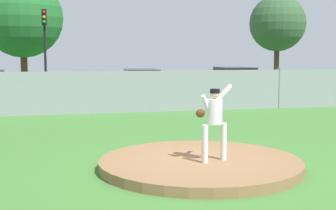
{
  "coord_description": "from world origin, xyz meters",
  "views": [
    {
      "loc": [
        -3.0,
        -9.55,
        2.49
      ],
      "look_at": [
        -0.1,
        2.62,
        1.12
      ],
      "focal_mm": 49.93,
      "sensor_mm": 36.0,
      "label": 1
    }
  ],
  "objects_px": {
    "parked_car_charcoal": "(142,86)",
    "baseball": "(222,154)",
    "traffic_light_near": "(45,38)",
    "pitcher_youth": "(214,117)",
    "parked_car_champagne": "(234,84)"
  },
  "relations": [
    {
      "from": "baseball",
      "to": "pitcher_youth",
      "type": "bearing_deg",
      "value": -127.44
    },
    {
      "from": "pitcher_youth",
      "to": "baseball",
      "type": "xyz_separation_m",
      "value": [
        0.38,
        0.5,
        -0.93
      ]
    },
    {
      "from": "parked_car_champagne",
      "to": "traffic_light_near",
      "type": "bearing_deg",
      "value": 159.96
    },
    {
      "from": "parked_car_charcoal",
      "to": "baseball",
      "type": "bearing_deg",
      "value": -92.75
    },
    {
      "from": "baseball",
      "to": "traffic_light_near",
      "type": "bearing_deg",
      "value": 103.12
    },
    {
      "from": "parked_car_champagne",
      "to": "parked_car_charcoal",
      "type": "height_order",
      "value": "parked_car_champagne"
    },
    {
      "from": "pitcher_youth",
      "to": "parked_car_champagne",
      "type": "bearing_deg",
      "value": 67.02
    },
    {
      "from": "pitcher_youth",
      "to": "parked_car_charcoal",
      "type": "height_order",
      "value": "pitcher_youth"
    },
    {
      "from": "pitcher_youth",
      "to": "traffic_light_near",
      "type": "distance_m",
      "value": 19.13
    },
    {
      "from": "parked_car_charcoal",
      "to": "traffic_light_near",
      "type": "bearing_deg",
      "value": 140.23
    },
    {
      "from": "parked_car_champagne",
      "to": "traffic_light_near",
      "type": "relative_size",
      "value": 0.9
    },
    {
      "from": "pitcher_youth",
      "to": "parked_car_charcoal",
      "type": "distance_m",
      "value": 14.58
    },
    {
      "from": "traffic_light_near",
      "to": "parked_car_champagne",
      "type": "bearing_deg",
      "value": -20.04
    },
    {
      "from": "baseball",
      "to": "parked_car_charcoal",
      "type": "relative_size",
      "value": 0.02
    },
    {
      "from": "parked_car_champagne",
      "to": "parked_car_charcoal",
      "type": "xyz_separation_m",
      "value": [
        -5.27,
        -0.37,
        -0.02
      ]
    }
  ]
}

